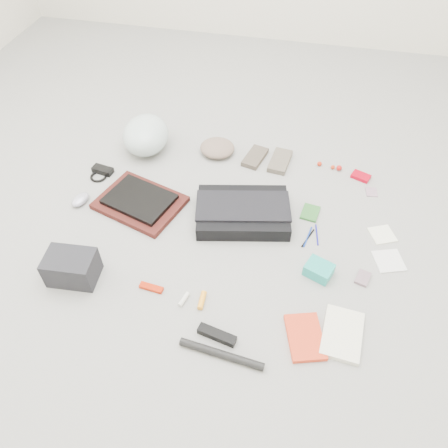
% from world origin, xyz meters
% --- Properties ---
extents(ground_plane, '(4.00, 4.00, 0.00)m').
position_xyz_m(ground_plane, '(0.00, 0.00, 0.00)').
color(ground_plane, gray).
extents(messenger_bag, '(0.48, 0.38, 0.07)m').
position_xyz_m(messenger_bag, '(0.07, 0.11, 0.04)').
color(messenger_bag, black).
rests_on(messenger_bag, ground_plane).
extents(bag_flap, '(0.46, 0.28, 0.01)m').
position_xyz_m(bag_flap, '(0.07, 0.11, 0.08)').
color(bag_flap, black).
rests_on(bag_flap, messenger_bag).
extents(laptop_sleeve, '(0.46, 0.39, 0.03)m').
position_xyz_m(laptop_sleeve, '(-0.43, 0.08, 0.01)').
color(laptop_sleeve, '#411511').
rests_on(laptop_sleeve, ground_plane).
extents(laptop, '(0.36, 0.30, 0.02)m').
position_xyz_m(laptop, '(-0.43, 0.08, 0.04)').
color(laptop, black).
rests_on(laptop, laptop_sleeve).
extents(bike_helmet, '(0.29, 0.34, 0.18)m').
position_xyz_m(bike_helmet, '(-0.55, 0.51, 0.09)').
color(bike_helmet, silver).
rests_on(bike_helmet, ground_plane).
extents(beanie, '(0.21, 0.20, 0.07)m').
position_xyz_m(beanie, '(-0.16, 0.56, 0.03)').
color(beanie, '#7B6557').
rests_on(beanie, ground_plane).
extents(mitten_left, '(0.13, 0.19, 0.03)m').
position_xyz_m(mitten_left, '(0.05, 0.55, 0.01)').
color(mitten_left, brown).
rests_on(mitten_left, ground_plane).
extents(mitten_right, '(0.12, 0.20, 0.03)m').
position_xyz_m(mitten_right, '(0.19, 0.54, 0.01)').
color(mitten_right, '#60574A').
rests_on(mitten_right, ground_plane).
extents(power_brick, '(0.11, 0.07, 0.03)m').
position_xyz_m(power_brick, '(-0.71, 0.27, 0.01)').
color(power_brick, black).
rests_on(power_brick, ground_plane).
extents(cable_coil, '(0.09, 0.09, 0.01)m').
position_xyz_m(cable_coil, '(-0.71, 0.22, 0.01)').
color(cable_coil, black).
rests_on(cable_coil, ground_plane).
extents(mouse, '(0.09, 0.12, 0.04)m').
position_xyz_m(mouse, '(-0.72, 0.03, 0.02)').
color(mouse, '#9C9DB0').
rests_on(mouse, ground_plane).
extents(camera_bag, '(0.21, 0.15, 0.13)m').
position_xyz_m(camera_bag, '(-0.55, -0.38, 0.06)').
color(camera_bag, '#232328').
rests_on(camera_bag, ground_plane).
extents(multitool, '(0.10, 0.04, 0.02)m').
position_xyz_m(multitool, '(-0.22, -0.37, 0.01)').
color(multitool, '#A41B02').
rests_on(multitool, ground_plane).
extents(toiletry_tube_white, '(0.03, 0.07, 0.02)m').
position_xyz_m(toiletry_tube_white, '(-0.08, -0.40, 0.01)').
color(toiletry_tube_white, silver).
rests_on(toiletry_tube_white, ground_plane).
extents(toiletry_tube_orange, '(0.03, 0.08, 0.02)m').
position_xyz_m(toiletry_tube_orange, '(-0.00, -0.39, 0.01)').
color(toiletry_tube_orange, orange).
rests_on(toiletry_tube_orange, ground_plane).
extents(u_lock, '(0.15, 0.07, 0.03)m').
position_xyz_m(u_lock, '(0.09, -0.53, 0.01)').
color(u_lock, black).
rests_on(u_lock, ground_plane).
extents(bike_pump, '(0.32, 0.06, 0.03)m').
position_xyz_m(bike_pump, '(0.12, -0.60, 0.01)').
color(bike_pump, black).
rests_on(bike_pump, ground_plane).
extents(book_red, '(0.18, 0.22, 0.02)m').
position_xyz_m(book_red, '(0.41, -0.46, 0.01)').
color(book_red, '#EF3C1C').
rests_on(book_red, ground_plane).
extents(book_white, '(0.16, 0.23, 0.02)m').
position_xyz_m(book_white, '(0.55, -0.42, 0.01)').
color(book_white, beige).
rests_on(book_white, ground_plane).
extents(notepad, '(0.09, 0.11, 0.01)m').
position_xyz_m(notepad, '(0.38, 0.20, 0.01)').
color(notepad, '#296227').
rests_on(notepad, ground_plane).
extents(pen_blue, '(0.03, 0.13, 0.01)m').
position_xyz_m(pen_blue, '(0.38, 0.05, 0.00)').
color(pen_blue, '#113297').
rests_on(pen_blue, ground_plane).
extents(pen_black, '(0.05, 0.12, 0.01)m').
position_xyz_m(pen_black, '(0.38, 0.04, 0.00)').
color(pen_black, black).
rests_on(pen_black, ground_plane).
extents(pen_navy, '(0.03, 0.12, 0.01)m').
position_xyz_m(pen_navy, '(0.42, 0.07, 0.00)').
color(pen_navy, '#131189').
rests_on(pen_navy, ground_plane).
extents(accordion_wallet, '(0.13, 0.12, 0.05)m').
position_xyz_m(accordion_wallet, '(0.44, -0.15, 0.03)').
color(accordion_wallet, teal).
rests_on(accordion_wallet, ground_plane).
extents(card_deck, '(0.07, 0.09, 0.01)m').
position_xyz_m(card_deck, '(0.62, -0.13, 0.01)').
color(card_deck, gray).
rests_on(card_deck, ground_plane).
extents(napkin_top, '(0.14, 0.14, 0.01)m').
position_xyz_m(napkin_top, '(0.71, 0.14, 0.00)').
color(napkin_top, silver).
rests_on(napkin_top, ground_plane).
extents(napkin_bottom, '(0.15, 0.15, 0.01)m').
position_xyz_m(napkin_bottom, '(0.73, -0.01, 0.00)').
color(napkin_bottom, silver).
rests_on(napkin_bottom, ground_plane).
extents(lollipop_a, '(0.03, 0.03, 0.02)m').
position_xyz_m(lollipop_a, '(0.39, 0.57, 0.01)').
color(lollipop_a, red).
rests_on(lollipop_a, ground_plane).
extents(lollipop_b, '(0.02, 0.02, 0.02)m').
position_xyz_m(lollipop_b, '(0.46, 0.56, 0.01)').
color(lollipop_b, '#AC2D10').
rests_on(lollipop_b, ground_plane).
extents(lollipop_c, '(0.03, 0.03, 0.03)m').
position_xyz_m(lollipop_c, '(0.50, 0.55, 0.01)').
color(lollipop_c, '#B61310').
rests_on(lollipop_c, ground_plane).
extents(altoids_tin, '(0.11, 0.09, 0.02)m').
position_xyz_m(altoids_tin, '(0.61, 0.52, 0.01)').
color(altoids_tin, '#AC0218').
rests_on(altoids_tin, ground_plane).
extents(stamp_sheet, '(0.06, 0.07, 0.00)m').
position_xyz_m(stamp_sheet, '(0.66, 0.42, 0.00)').
color(stamp_sheet, gray).
rests_on(stamp_sheet, ground_plane).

